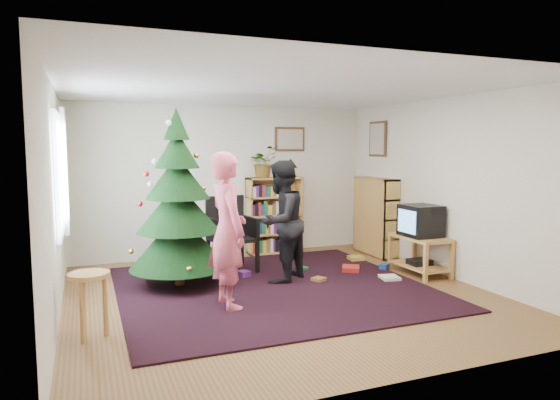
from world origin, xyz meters
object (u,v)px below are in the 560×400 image
object	(u,v)px
person_by_chair	(281,222)
crt_tv	(421,221)
table_lamp	(291,165)
person_standing	(228,230)
bookshelf_back	(274,214)
picture_right	(378,139)
potted_plant	(263,162)
tv_stand	(420,252)
stool	(89,288)
christmas_tree	(178,213)
armchair	(230,230)
picture_back	(290,139)
bookshelf_right	(376,216)

from	to	relation	value
person_by_chair	crt_tv	bearing A→B (deg)	133.33
table_lamp	person_standing	bearing A→B (deg)	-125.56
table_lamp	bookshelf_back	bearing A→B (deg)	180.00
picture_right	person_standing	distance (m)	3.92
crt_tv	potted_plant	bearing A→B (deg)	126.87
person_standing	potted_plant	distance (m)	2.99
tv_stand	person_by_chair	bearing A→B (deg)	169.96
person_standing	table_lamp	xyz separation A→B (m)	(1.84, 2.58, 0.63)
stool	person_by_chair	bearing A→B (deg)	26.43
christmas_tree	table_lamp	bearing A→B (deg)	34.25
table_lamp	tv_stand	bearing A→B (deg)	-62.63
picture_right	table_lamp	xyz separation A→B (m)	(-1.36, 0.59, -0.44)
person_by_chair	table_lamp	bearing A→B (deg)	-153.10
armchair	person_by_chair	xyz separation A→B (m)	(0.46, -0.86, 0.22)
picture_back	person_standing	world-z (taller)	picture_back
picture_back	bookshelf_back	xyz separation A→B (m)	(-0.34, -0.14, -1.29)
picture_right	crt_tv	bearing A→B (deg)	-99.45
picture_back	tv_stand	world-z (taller)	picture_back
stool	person_standing	bearing A→B (deg)	15.66
stool	table_lamp	distance (m)	4.58
christmas_tree	person_standing	world-z (taller)	christmas_tree
armchair	person_standing	xyz separation A→B (m)	(-0.49, -1.65, 0.29)
bookshelf_right	armchair	xyz separation A→B (m)	(-2.58, -0.15, -0.07)
bookshelf_right	bookshelf_back	bearing A→B (deg)	62.96
person_by_chair	armchair	bearing A→B (deg)	-98.36
picture_back	christmas_tree	bearing A→B (deg)	-143.89
tv_stand	table_lamp	xyz separation A→B (m)	(-1.11, 2.14, 1.19)
potted_plant	picture_right	bearing A→B (deg)	-17.58
christmas_tree	person_by_chair	world-z (taller)	christmas_tree
tv_stand	potted_plant	world-z (taller)	potted_plant
bookshelf_right	crt_tv	bearing A→B (deg)	174.84
bookshelf_back	armchair	distance (m)	1.40
christmas_tree	armchair	world-z (taller)	christmas_tree
bookshelf_right	picture_back	bearing A→B (deg)	52.45
picture_back	bookshelf_right	size ratio (longest dim) A/B	0.42
picture_back	person_by_chair	world-z (taller)	picture_back
bookshelf_right	person_by_chair	size ratio (longest dim) A/B	0.79
table_lamp	bookshelf_right	bearing A→B (deg)	-32.42
armchair	table_lamp	distance (m)	1.88
crt_tv	table_lamp	distance (m)	2.52
bookshelf_back	person_by_chair	world-z (taller)	person_by_chair
picture_back	stool	bearing A→B (deg)	-136.99
picture_back	bookshelf_back	world-z (taller)	picture_back
tv_stand	person_standing	distance (m)	3.03
picture_right	christmas_tree	world-z (taller)	christmas_tree
picture_back	person_by_chair	distance (m)	2.42
person_by_chair	person_standing	bearing A→B (deg)	3.12
crt_tv	person_by_chair	world-z (taller)	person_by_chair
christmas_tree	armchair	bearing A→B (deg)	34.03
person_standing	picture_back	bearing A→B (deg)	-40.10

